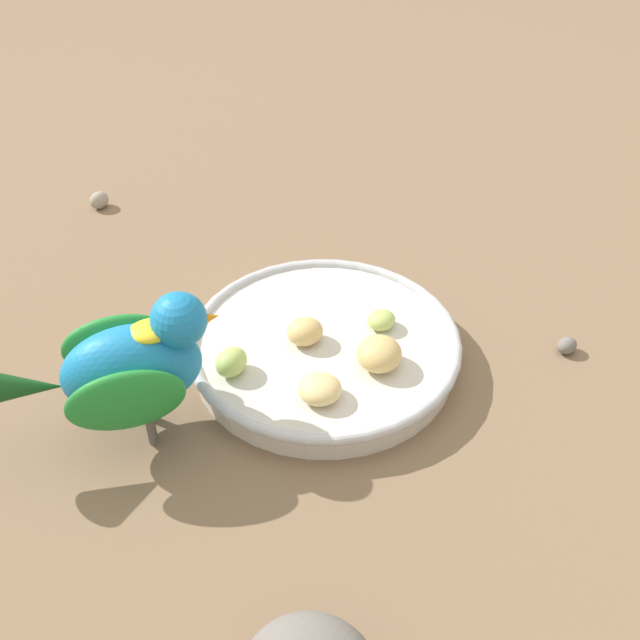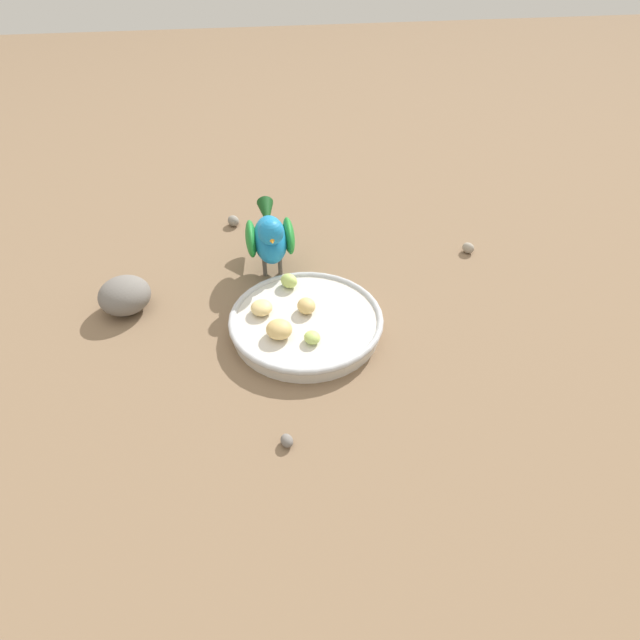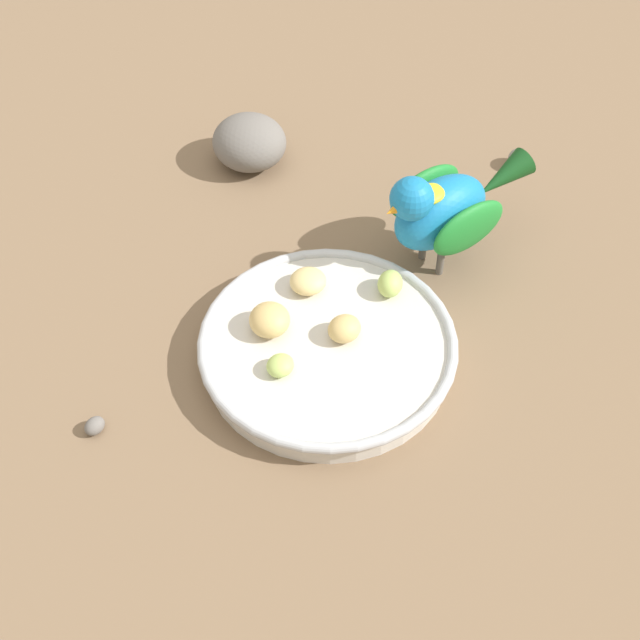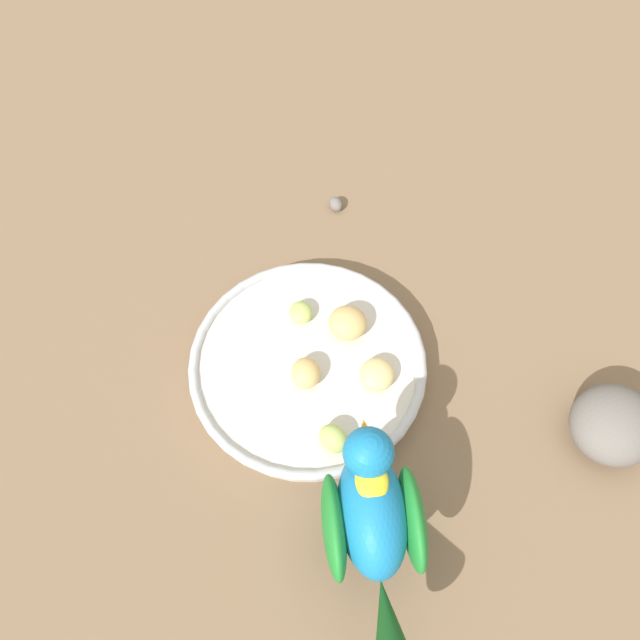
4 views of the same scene
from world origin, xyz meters
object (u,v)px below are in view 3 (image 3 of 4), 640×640
object	(u,v)px
rock_large	(249,142)
pebble_1	(517,159)
apple_piece_0	(344,329)
feeding_bowl	(328,348)
parrot	(444,208)
apple_piece_1	(280,365)
pebble_2	(95,426)
apple_piece_3	(390,284)
apple_piece_4	(308,281)
apple_piece_2	(270,320)

from	to	relation	value
rock_large	pebble_1	xyz separation A→B (m)	(0.18, 0.24, -0.02)
apple_piece_0	feeding_bowl	bearing A→B (deg)	-99.02
parrot	pebble_1	world-z (taller)	parrot
apple_piece_1	pebble_2	size ratio (longest dim) A/B	1.32
apple_piece_0	apple_piece_3	distance (m)	0.07
apple_piece_4	apple_piece_2	bearing A→B (deg)	-68.32
parrot	apple_piece_2	bearing A→B (deg)	-1.55
apple_piece_1	feeding_bowl	bearing A→B (deg)	93.30
feeding_bowl	apple_piece_1	size ratio (longest dim) A/B	9.30
apple_piece_4	pebble_1	distance (m)	0.31
feeding_bowl	apple_piece_1	bearing A→B (deg)	-86.70
apple_piece_0	apple_piece_2	bearing A→B (deg)	-132.03
apple_piece_3	apple_piece_4	distance (m)	0.08
apple_piece_1	parrot	bearing A→B (deg)	101.67
rock_large	pebble_2	xyz separation A→B (m)	(0.23, -0.30, -0.02)
apple_piece_2	rock_large	world-z (taller)	rock_large
pebble_1	pebble_2	distance (m)	0.55
pebble_1	apple_piece_1	bearing A→B (deg)	-73.99
feeding_bowl	rock_large	xyz separation A→B (m)	(-0.28, 0.09, 0.01)
apple_piece_1	parrot	distance (m)	0.23
pebble_1	feeding_bowl	bearing A→B (deg)	-72.07
apple_piece_2	parrot	xyz separation A→B (m)	(0.00, 0.20, 0.04)
parrot	pebble_1	xyz separation A→B (m)	(-0.07, 0.17, -0.06)
pebble_2	apple_piece_1	bearing A→B (deg)	71.98
apple_piece_0	pebble_2	size ratio (longest dim) A/B	1.62
apple_piece_2	apple_piece_3	xyz separation A→B (m)	(0.03, 0.12, -0.00)
parrot	pebble_2	world-z (taller)	parrot
apple_piece_1	pebble_1	xyz separation A→B (m)	(-0.11, 0.39, -0.02)
apple_piece_0	rock_large	size ratio (longest dim) A/B	0.38
apple_piece_2	pebble_1	world-z (taller)	apple_piece_2
pebble_2	pebble_1	bearing A→B (deg)	96.17
apple_piece_1	rock_large	distance (m)	0.32
apple_piece_1	apple_piece_3	world-z (taller)	apple_piece_3
apple_piece_0	apple_piece_4	size ratio (longest dim) A/B	0.90
apple_piece_3	pebble_2	world-z (taller)	apple_piece_3
apple_piece_4	parrot	bearing A→B (deg)	80.18
apple_piece_0	parrot	distance (m)	0.16
apple_piece_1	pebble_1	distance (m)	0.40
parrot	pebble_1	size ratio (longest dim) A/B	7.09
apple_piece_0	pebble_1	bearing A→B (deg)	109.23
apple_piece_3	pebble_1	bearing A→B (deg)	109.81
apple_piece_0	parrot	world-z (taller)	parrot
pebble_1	pebble_2	world-z (taller)	pebble_1
feeding_bowl	apple_piece_0	size ratio (longest dim) A/B	7.54
apple_piece_4	pebble_2	size ratio (longest dim) A/B	1.80
pebble_2	apple_piece_4	bearing A→B (deg)	94.26
apple_piece_0	apple_piece_3	world-z (taller)	same
apple_piece_4	pebble_2	bearing A→B (deg)	-85.74
apple_piece_3	pebble_1	size ratio (longest dim) A/B	1.15
apple_piece_3	parrot	size ratio (longest dim) A/B	0.16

